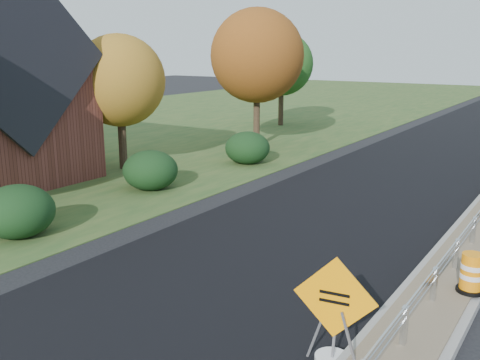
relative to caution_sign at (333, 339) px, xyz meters
The scene contains 11 objects.
ground 7.03m from the caution_sign, 82.63° to the left, with size 140.00×140.00×0.00m, color black.
grass_verge_near 28.66m from the caution_sign, 143.72° to the left, with size 30.00×120.00×0.03m, color #2A4B20.
milled_overlay 17.32m from the caution_sign, 101.66° to the left, with size 7.20×120.00×0.01m, color black.
hedge_south 10.15m from the caution_sign, behind, with size 2.09×2.09×1.52m, color black.
hedge_mid 12.68m from the caution_sign, 146.72° to the left, with size 2.09×2.09×1.52m, color black.
hedge_north 16.43m from the caution_sign, 127.94° to the left, with size 2.09×2.09×1.52m, color black.
tree_near_yellow 17.04m from the caution_sign, 147.58° to the left, with size 3.96×3.96×5.88m.
tree_near_red 21.28m from the caution_sign, 125.51° to the left, with size 4.95×4.95×7.35m.
tree_near_back 29.40m from the caution_sign, 121.18° to the left, with size 4.29×4.29×6.37m.
caution_sign is the anchor object (origin of this frame).
barrel_median_near 4.06m from the caution_sign, 69.05° to the left, with size 0.58×0.58×0.85m.
Camera 1 is at (2.27, -14.53, 5.23)m, focal length 40.00 mm.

